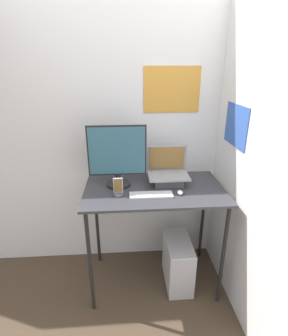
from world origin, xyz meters
The scene contains 10 objects.
ground_plane centered at (0.00, 0.00, 0.00)m, with size 12.00×12.00×0.00m, color #473828.
wall_back centered at (0.00, 0.75, 1.30)m, with size 6.00×0.06×2.60m.
wall_side_right centered at (0.65, 0.00, 1.30)m, with size 0.06×6.00×2.60m.
desk centered at (0.00, 0.33, 0.85)m, with size 1.14×0.67×0.94m.
laptop centered at (0.12, 0.42, 1.02)m, with size 0.34×0.25×0.31m.
monitor centered at (-0.30, 0.42, 1.19)m, with size 0.47×0.20×0.51m.
keyboard centered at (-0.04, 0.20, 0.95)m, with size 0.33×0.11×0.02m.
mouse centered at (0.19, 0.21, 0.96)m, with size 0.04×0.07×0.03m.
cell_phone centered at (-0.29, 0.23, 0.99)m, with size 0.08×0.08×0.15m.
computer_tower centered at (0.22, 0.28, 0.22)m, with size 0.22×0.44×0.44m.
Camera 1 is at (-0.23, -1.59, 1.87)m, focal length 28.00 mm.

